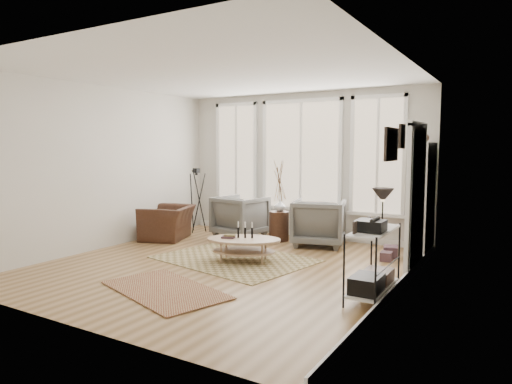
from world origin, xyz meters
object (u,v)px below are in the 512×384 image
Objects in this scene: coffee_table at (243,244)px; accent_chair at (167,223)px; low_shelf at (373,256)px; side_table at (279,201)px; armchair_left at (241,216)px; armchair_right at (319,222)px; bookcase at (421,199)px.

coffee_table is 2.37m from accent_chair.
accent_chair is (-4.53, 1.42, -0.18)m from low_shelf.
side_table is at bearing 136.80° from low_shelf.
accent_chair is (-1.12, -0.94, -0.09)m from armchair_left.
coffee_table is 1.82m from armchair_right.
low_shelf reaches higher than coffee_table.
bookcase is 3.51m from armchair_left.
bookcase is at bearing 2.85° from side_table.
bookcase reaches higher than armchair_left.
side_table is at bearing -177.15° from bookcase.
coffee_table is at bearing 56.90° from armchair_right.
coffee_table is 0.85× the size of side_table.
armchair_right is at bearing -170.43° from armchair_left.
low_shelf reaches higher than armchair_left.
coffee_table is (-2.34, -1.86, -0.67)m from bookcase.
armchair_left is 0.92× the size of accent_chair.
accent_chair is at bearing 162.64° from low_shelf.
side_table is (-0.83, -0.00, 0.34)m from armchair_right.
coffee_table is 1.81m from side_table.
side_table is (-0.27, 1.73, 0.48)m from coffee_table.
accent_chair is at bearing -153.83° from side_table.
side_table reaches higher than armchair_right.
armchair_left is 0.93m from side_table.
low_shelf is 0.95× the size of coffee_table.
armchair_right is (1.69, 0.04, 0.01)m from armchair_left.
bookcase is at bearing 83.68° from accent_chair.
armchair_right is at bearing 0.19° from side_table.
accent_chair is (-4.59, -1.10, -0.63)m from bookcase.
bookcase is 2.04× the size of accent_chair.
bookcase is 3.06m from coffee_table.
low_shelf reaches higher than armchair_right.
coffee_table is 1.48× the size of armchair_left.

